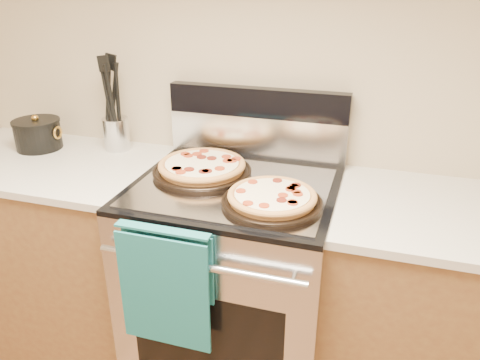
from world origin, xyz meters
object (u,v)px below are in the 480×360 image
(range_body, at_px, (235,287))
(pepperoni_pizza_front, at_px, (272,198))
(pepperoni_pizza_back, at_px, (202,168))
(utensil_crock, at_px, (117,134))
(saucepan, at_px, (38,135))

(range_body, xyz_separation_m, pepperoni_pizza_front, (0.17, -0.13, 0.50))
(range_body, height_order, pepperoni_pizza_front, pepperoni_pizza_front)
(pepperoni_pizza_back, xyz_separation_m, utensil_crock, (-0.49, 0.19, 0.03))
(pepperoni_pizza_front, height_order, saucepan, saucepan)
(range_body, relative_size, pepperoni_pizza_back, 2.36)
(range_body, height_order, saucepan, saucepan)
(range_body, xyz_separation_m, pepperoni_pizza_back, (-0.15, 0.05, 0.50))
(range_body, distance_m, pepperoni_pizza_back, 0.53)
(pepperoni_pizza_back, bearing_deg, saucepan, 173.69)
(utensil_crock, bearing_deg, range_body, -20.57)
(pepperoni_pizza_back, bearing_deg, utensil_crock, 158.69)
(utensil_crock, xyz_separation_m, saucepan, (-0.35, -0.10, -0.01))
(range_body, bearing_deg, saucepan, 171.83)
(pepperoni_pizza_front, distance_m, saucepan, 1.19)
(pepperoni_pizza_front, xyz_separation_m, saucepan, (-1.16, 0.27, 0.02))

